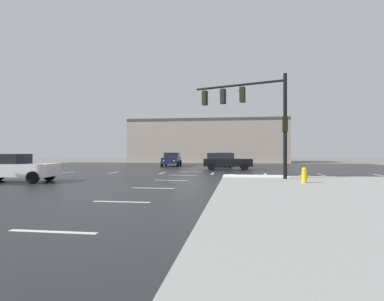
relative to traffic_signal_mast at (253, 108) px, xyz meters
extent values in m
plane|color=slate|center=(-4.88, 4.63, -4.41)|extent=(120.00, 120.00, 0.00)
cube|color=#232326|center=(-4.88, 4.63, -4.40)|extent=(44.00, 44.00, 0.02)
cube|color=white|center=(0.12, 0.63, -4.24)|extent=(4.00, 1.60, 0.06)
cube|color=silver|center=(-4.88, -13.37, -4.39)|extent=(2.00, 0.15, 0.01)
cube|color=silver|center=(-4.88, -9.37, -4.39)|extent=(2.00, 0.15, 0.01)
cube|color=silver|center=(-4.88, -5.37, -4.39)|extent=(2.00, 0.15, 0.01)
cube|color=silver|center=(-4.88, -1.37, -4.39)|extent=(2.00, 0.15, 0.01)
cube|color=silver|center=(-4.88, 2.63, -4.39)|extent=(2.00, 0.15, 0.01)
cube|color=silver|center=(-4.88, 6.63, -4.39)|extent=(2.00, 0.15, 0.01)
cube|color=silver|center=(-4.88, 10.63, -4.39)|extent=(2.00, 0.15, 0.01)
cube|color=silver|center=(-4.88, 14.63, -4.39)|extent=(2.00, 0.15, 0.01)
cube|color=silver|center=(-4.88, 18.63, -4.39)|extent=(2.00, 0.15, 0.01)
cube|color=silver|center=(-4.88, 22.63, -4.39)|extent=(2.00, 0.15, 0.01)
cube|color=silver|center=(-18.88, 4.63, -4.39)|extent=(0.15, 2.00, 0.01)
cube|color=silver|center=(-14.88, 4.63, -4.39)|extent=(0.15, 2.00, 0.01)
cube|color=silver|center=(-10.88, 4.63, -4.39)|extent=(0.15, 2.00, 0.01)
cube|color=silver|center=(-6.88, 4.63, -4.39)|extent=(0.15, 2.00, 0.01)
cube|color=silver|center=(-2.88, 4.63, -4.39)|extent=(0.15, 2.00, 0.01)
cube|color=silver|center=(1.12, 4.63, -4.39)|extent=(0.15, 2.00, 0.01)
cube|color=silver|center=(5.12, 4.63, -4.39)|extent=(0.15, 2.00, 0.01)
cube|color=silver|center=(9.12, 4.63, -4.39)|extent=(0.15, 2.00, 0.01)
cube|color=silver|center=(-1.38, 0.63, -4.39)|extent=(0.45, 7.00, 0.01)
cylinder|color=black|center=(1.79, -0.65, -1.19)|extent=(0.22, 0.22, 6.18)
cylinder|color=black|center=(-0.94, 0.34, 1.50)|extent=(5.51, 2.11, 0.14)
cube|color=black|center=(-0.66, 0.24, 0.88)|extent=(0.39, 0.43, 0.95)
sphere|color=red|center=(-0.81, 0.29, 1.16)|extent=(0.20, 0.20, 0.20)
cube|color=black|center=(-1.89, 0.68, 0.88)|extent=(0.39, 0.43, 0.95)
sphere|color=red|center=(-2.04, 0.74, 1.16)|extent=(0.20, 0.20, 0.20)
cube|color=black|center=(-3.12, 1.13, 0.88)|extent=(0.39, 0.43, 0.95)
sphere|color=red|center=(-3.27, 1.18, 1.16)|extent=(0.20, 0.20, 0.20)
cube|color=black|center=(1.79, -0.65, -1.07)|extent=(0.28, 0.36, 0.90)
cylinder|color=gold|center=(2.38, -3.03, -3.97)|extent=(0.26, 0.26, 0.60)
sphere|color=gold|center=(2.38, -3.03, -3.60)|extent=(0.25, 0.25, 0.25)
cylinder|color=gold|center=(2.20, -3.03, -3.94)|extent=(0.12, 0.11, 0.11)
cylinder|color=gold|center=(2.56, -3.03, -3.94)|extent=(0.12, 0.11, 0.11)
cube|color=gray|center=(-5.70, 31.27, -1.25)|extent=(24.86, 8.00, 6.33)
cube|color=#3F3D3A|center=(-5.70, 31.27, 2.17)|extent=(24.86, 8.00, 0.50)
cube|color=black|center=(-1.88, 9.96, -3.71)|extent=(4.61, 2.11, 0.70)
cube|color=black|center=(-2.55, 9.91, -3.09)|extent=(2.58, 1.82, 0.55)
cylinder|color=black|center=(-0.42, 10.96, -4.06)|extent=(0.67, 0.27, 0.66)
cylinder|color=black|center=(-0.29, 9.16, -4.06)|extent=(0.67, 0.27, 0.66)
cylinder|color=black|center=(-3.47, 10.75, -4.06)|extent=(0.67, 0.27, 0.66)
cylinder|color=black|center=(-3.35, 8.95, -4.06)|extent=(0.67, 0.27, 0.66)
sphere|color=white|center=(0.27, 10.68, -3.71)|extent=(0.18, 0.18, 0.18)
sphere|color=white|center=(0.35, 9.53, -3.71)|extent=(0.18, 0.18, 0.18)
cube|color=navy|center=(-2.59, 15.69, -3.71)|extent=(1.98, 4.57, 0.70)
cube|color=black|center=(-2.56, 16.36, -3.09)|extent=(1.76, 2.54, 0.55)
cylinder|color=black|center=(-1.75, 14.12, -4.06)|extent=(0.25, 0.67, 0.66)
cylinder|color=black|center=(-3.55, 14.19, -4.06)|extent=(0.25, 0.67, 0.66)
cylinder|color=black|center=(-1.62, 17.18, -4.06)|extent=(0.25, 0.67, 0.66)
cylinder|color=black|center=(-3.42, 17.25, -4.06)|extent=(0.25, 0.67, 0.66)
sphere|color=white|center=(-2.10, 13.46, -3.71)|extent=(0.18, 0.18, 0.18)
sphere|color=white|center=(-3.25, 13.51, -3.71)|extent=(0.18, 0.18, 0.18)
cube|color=white|center=(-13.40, -3.57, -3.71)|extent=(4.67, 2.28, 0.70)
cube|color=black|center=(-14.08, -3.64, -3.09)|extent=(2.64, 1.92, 0.55)
cylinder|color=black|center=(-11.98, -2.51, -4.06)|extent=(0.68, 0.29, 0.66)
cylinder|color=black|center=(-11.78, -4.30, -4.06)|extent=(0.68, 0.29, 0.66)
sphere|color=white|center=(-11.28, -2.76, -3.71)|extent=(0.18, 0.18, 0.18)
sphere|color=white|center=(-11.15, -3.90, -3.71)|extent=(0.18, 0.18, 0.18)
cube|color=#141E47|center=(-8.60, 16.22, -3.71)|extent=(2.17, 4.64, 0.70)
cube|color=black|center=(-8.65, 16.89, -3.09)|extent=(1.86, 2.61, 0.55)
cylinder|color=black|center=(-7.57, 14.77, -4.06)|extent=(0.27, 0.68, 0.66)
cylinder|color=black|center=(-9.37, 14.62, -4.06)|extent=(0.27, 0.68, 0.66)
cylinder|color=black|center=(-7.83, 17.82, -4.06)|extent=(0.27, 0.68, 0.66)
cylinder|color=black|center=(-9.62, 17.66, -4.06)|extent=(0.27, 0.68, 0.66)
sphere|color=white|center=(-7.84, 14.07, -3.71)|extent=(0.18, 0.18, 0.18)
sphere|color=white|center=(-8.99, 13.98, -3.71)|extent=(0.18, 0.18, 0.18)
camera|label=1|loc=(-0.98, -19.54, -2.68)|focal=29.22mm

